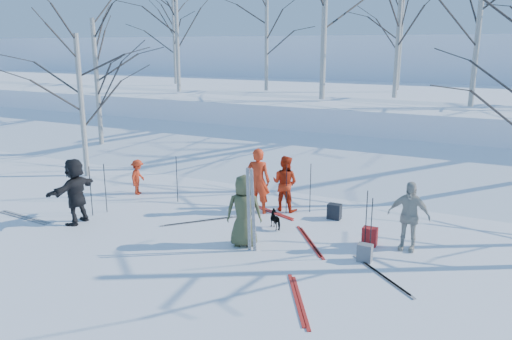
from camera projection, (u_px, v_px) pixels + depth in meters
The scene contains 37 objects.
ground at pixel (227, 238), 11.70m from camera, with size 120.00×120.00×0.00m, color white.
snow_ramp at pixel (326, 168), 17.71m from camera, with size 70.00×9.50×1.40m, color white.
snow_plateau at pixel (390, 111), 26.14m from camera, with size 70.00×18.00×2.20m, color white.
far_hill at pixel (443, 73), 44.04m from camera, with size 90.00×30.00×6.00m, color white.
skier_olive_center at pixel (244, 211), 11.06m from camera, with size 0.80×0.52×1.63m, color #43482B.
skier_red_north at pixel (258, 181), 13.23m from camera, with size 0.65×0.42×1.77m, color red.
skier_redor_behind at pixel (285, 183), 13.46m from camera, with size 0.74×0.58×1.52m, color red.
skier_red_seated at pixel (138, 177), 14.99m from camera, with size 0.69×0.39×1.06m, color red.
skier_cream_east at pixel (409, 216), 10.83m from camera, with size 0.91×0.38×1.56m, color beige.
skier_grey_west at pixel (75, 191), 12.47m from camera, with size 1.55×0.50×1.68m, color black.
dog at pixel (277, 219), 12.24m from camera, with size 0.24×0.53×0.45m, color black.
upright_ski_left at pixel (249, 210), 10.69m from camera, with size 0.07×0.02×1.90m, color silver.
upright_ski_right at pixel (253, 211), 10.63m from camera, with size 0.07×0.02×1.90m, color silver.
ski_pair_a at pixel (382, 275), 9.75m from camera, with size 1.55×1.42×0.02m, color silver, non-canonical shape.
ski_pair_b at pixel (298, 300), 8.81m from camera, with size 1.13×1.74×0.02m, color #AD1E18, non-canonical shape.
ski_pair_c at pixel (200, 221), 12.74m from camera, with size 1.43×1.54×0.02m, color silver, non-canonical shape.
ski_pair_d at pixel (24, 217), 13.05m from camera, with size 1.91×0.32×0.02m, color silver, non-canonical shape.
ski_pair_e at pixel (269, 211), 13.56m from camera, with size 1.83×0.92×0.02m, color #AD1E18, non-canonical shape.
ski_pair_f at pixel (310, 242), 11.43m from camera, with size 1.30×1.64×0.02m, color #AD1E18, non-canonical shape.
ski_pole_a at pixel (366, 220), 10.91m from camera, with size 0.02×0.02×1.34m, color black.
ski_pole_b at pixel (310, 188), 13.34m from camera, with size 0.02×0.02×1.34m, color black.
ski_pole_c at pixel (105, 188), 13.33m from camera, with size 0.02×0.02×1.34m, color black.
ski_pole_d at pixel (286, 189), 13.22m from camera, with size 0.02×0.02×1.34m, color black.
ski_pole_e at pixel (177, 179), 14.21m from camera, with size 0.02×0.02×1.34m, color black.
ski_pole_f at pixel (371, 229), 10.39m from camera, with size 0.02×0.02×1.34m, color black.
ski_pole_g at pixel (91, 191), 13.06m from camera, with size 0.02×0.02×1.34m, color black.
backpack_red at pixel (370, 236), 11.20m from camera, with size 0.32×0.22×0.42m, color #A7191A.
backpack_grey at pixel (365, 253), 10.37m from camera, with size 0.30×0.20×0.38m, color slate.
backpack_dark at pixel (334, 211), 12.91m from camera, with size 0.34×0.24×0.40m, color black.
birch_plateau_a at pixel (399, 23), 20.58m from camera, with size 4.89×4.89×6.12m, color silver, non-canonical shape.
birch_plateau_b at pixel (267, 40), 24.16m from camera, with size 4.01×4.01×4.87m, color silver, non-canonical shape.
birch_plateau_c at pixel (479, 20), 17.50m from camera, with size 4.86×4.86×6.08m, color silver, non-canonical shape.
birch_plateau_e at pixel (400, 38), 24.38m from camera, with size 4.11×4.11×5.02m, color silver, non-canonical shape.
birch_plateau_g at pixel (177, 30), 23.44m from camera, with size 4.59×4.59×5.70m, color silver, non-canonical shape.
birch_plateau_k at pixel (174, 40), 28.37m from camera, with size 4.01×4.01×4.87m, color silver, non-canonical shape.
birch_edge_a at pixel (82, 107), 16.69m from camera, with size 3.93×3.93×4.76m, color silver, non-canonical shape.
birch_edge_d at pixel (97, 88), 19.94m from camera, with size 4.39×4.39×5.41m, color silver, non-canonical shape.
Camera 1 is at (5.59, -9.45, 4.39)m, focal length 35.00 mm.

